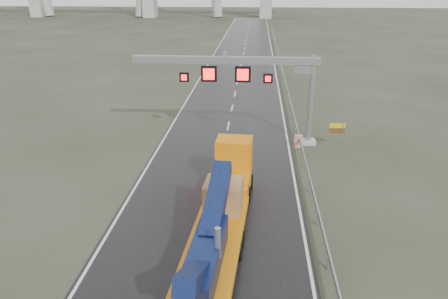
# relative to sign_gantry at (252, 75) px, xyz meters

# --- Properties ---
(ground) EXTENTS (400.00, 400.00, 0.00)m
(ground) POSITION_rel_sign_gantry_xyz_m (-2.10, -17.99, -5.61)
(ground) COLOR #303223
(ground) RESTS_ON ground
(road) EXTENTS (11.00, 200.00, 0.02)m
(road) POSITION_rel_sign_gantry_xyz_m (-2.10, 22.01, -5.60)
(road) COLOR black
(road) RESTS_ON ground
(guardrail) EXTENTS (0.20, 140.00, 1.40)m
(guardrail) POSITION_rel_sign_gantry_xyz_m (4.00, 12.01, -4.91)
(guardrail) COLOR #93979B
(guardrail) RESTS_ON ground
(sign_gantry) EXTENTS (14.90, 1.20, 7.42)m
(sign_gantry) POSITION_rel_sign_gantry_xyz_m (0.00, 0.00, 0.00)
(sign_gantry) COLOR #A1A09C
(sign_gantry) RESTS_ON ground
(heavy_haul_truck) EXTENTS (3.54, 17.26, 4.03)m
(heavy_haul_truck) POSITION_rel_sign_gantry_xyz_m (-1.29, -14.60, -4.05)
(heavy_haul_truck) COLOR orange
(heavy_haul_truck) RESTS_ON ground
(exit_sign_pair) EXTENTS (1.25, 0.16, 2.15)m
(exit_sign_pair) POSITION_rel_sign_gantry_xyz_m (6.90, -0.99, -4.11)
(exit_sign_pair) COLOR #95989D
(exit_sign_pair) RESTS_ON ground
(striped_barrier) EXTENTS (0.63, 0.37, 1.04)m
(striped_barrier) POSITION_rel_sign_gantry_xyz_m (3.90, -0.97, -5.09)
(striped_barrier) COLOR red
(striped_barrier) RESTS_ON ground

